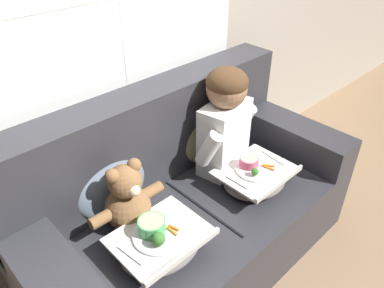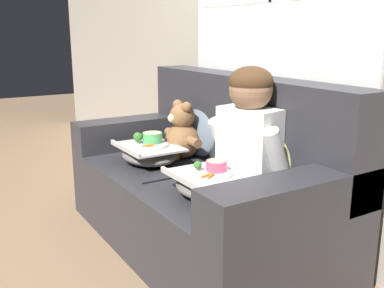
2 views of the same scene
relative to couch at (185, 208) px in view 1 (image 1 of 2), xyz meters
The scene contains 9 objects.
ground_plane 0.36m from the couch, 90.00° to the right, with size 14.00×14.00×0.00m, color #8E7051.
wall_back_with_window 1.07m from the couch, 90.00° to the left, with size 8.00×0.08×2.60m.
couch is the anchor object (origin of this frame).
throw_pillow_behind_child 0.48m from the couch, 28.35° to the left, with size 0.41×0.20×0.42m.
throw_pillow_behind_teddy 0.48m from the couch, 151.65° to the left, with size 0.42×0.20×0.43m.
child_figure 0.55m from the couch, ahead, with size 0.46×0.25×0.63m.
teddy_bear 0.42m from the couch, behind, with size 0.40×0.28×0.37m.
lap_tray_child 0.42m from the couch, 31.19° to the right, with size 0.40×0.33×0.17m.
lap_tray_teddy 0.42m from the couch, 148.99° to the right, with size 0.42×0.33×0.19m.
Camera 1 is at (-1.02, -1.05, 1.80)m, focal length 35.00 mm.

